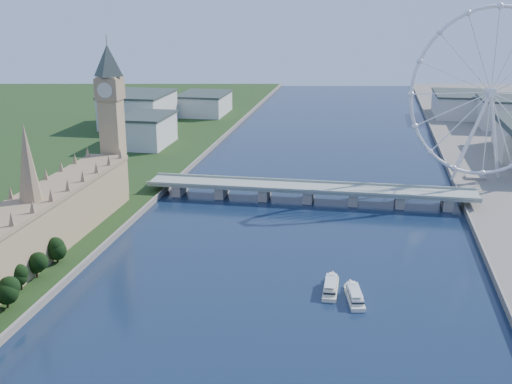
# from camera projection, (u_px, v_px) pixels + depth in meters

# --- Properties ---
(parliament_range) EXTENTS (24.00, 200.00, 70.00)m
(parliament_range) POSITION_uv_depth(u_px,v_px,m) (34.00, 228.00, 326.78)
(parliament_range) COLOR tan
(parliament_range) RESTS_ON ground
(big_ben) EXTENTS (20.02, 20.02, 110.00)m
(big_ben) POSITION_uv_depth(u_px,v_px,m) (110.00, 102.00, 414.63)
(big_ben) COLOR tan
(big_ben) RESTS_ON ground
(westminster_bridge) EXTENTS (220.00, 22.00, 9.50)m
(westminster_bridge) POSITION_uv_depth(u_px,v_px,m) (309.00, 191.00, 431.16)
(westminster_bridge) COLOR gray
(westminster_bridge) RESTS_ON ground
(london_eye) EXTENTS (113.60, 39.12, 124.30)m
(london_eye) POSITION_uv_depth(u_px,v_px,m) (491.00, 93.00, 445.24)
(london_eye) COLOR silver
(london_eye) RESTS_ON ground
(city_skyline) EXTENTS (505.00, 280.00, 32.00)m
(city_skyline) POSITION_uv_depth(u_px,v_px,m) (371.00, 112.00, 666.64)
(city_skyline) COLOR beige
(city_skyline) RESTS_ON ground
(tour_boat_near) EXTENTS (6.89, 26.91, 5.91)m
(tour_boat_near) POSITION_uv_depth(u_px,v_px,m) (331.00, 291.00, 298.23)
(tour_boat_near) COLOR beige
(tour_boat_near) RESTS_ON ground
(tour_boat_far) EXTENTS (11.50, 27.16, 5.79)m
(tour_boat_far) POSITION_uv_depth(u_px,v_px,m) (354.00, 300.00, 289.26)
(tour_boat_far) COLOR silver
(tour_boat_far) RESTS_ON ground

